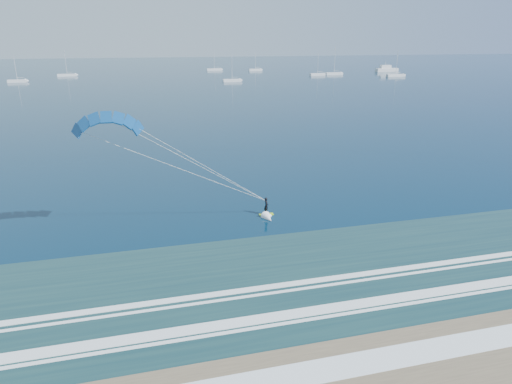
{
  "coord_description": "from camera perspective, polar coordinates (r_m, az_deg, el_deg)",
  "views": [
    {
      "loc": [
        -7.21,
        -20.8,
        18.71
      ],
      "look_at": [
        4.1,
        22.25,
        3.57
      ],
      "focal_mm": 32.0,
      "sensor_mm": 36.0,
      "label": 1
    }
  ],
  "objects": [
    {
      "name": "ground",
      "position": [
        28.89,
        3.61,
        -21.62
      ],
      "size": [
        900.0,
        900.0,
        0.0
      ],
      "primitive_type": "plane",
      "color": "#072F43",
      "rests_on": "ground"
    },
    {
      "name": "sailboat_6",
      "position": [
        245.36,
        17.07,
        13.79
      ],
      "size": [
        9.64,
        2.4,
        12.93
      ],
      "color": "silver",
      "rests_on": "ground"
    },
    {
      "name": "kitesurfer_rig",
      "position": [
        45.25,
        -7.95,
        3.66
      ],
      "size": [
        20.55,
        5.51,
        13.54
      ],
      "color": "#A6E31A",
      "rests_on": "ground"
    },
    {
      "name": "sailboat_5",
      "position": [
        243.1,
        7.69,
        14.38
      ],
      "size": [
        7.88,
        2.4,
        10.87
      ],
      "color": "silver",
      "rests_on": "ground"
    },
    {
      "name": "sailboat_4",
      "position": [
        279.6,
        -5.22,
        15.02
      ],
      "size": [
        8.94,
        2.4,
        12.12
      ],
      "color": "silver",
      "rests_on": "ground"
    },
    {
      "name": "sailboat_8",
      "position": [
        250.23,
        9.73,
        14.41
      ],
      "size": [
        9.2,
        2.4,
        14.43
      ],
      "color": "silver",
      "rests_on": "ground"
    },
    {
      "name": "sailboat_7",
      "position": [
        276.17,
        -0.08,
        15.05
      ],
      "size": [
        7.75,
        2.4,
        10.2
      ],
      "color": "silver",
      "rests_on": "ground"
    },
    {
      "name": "sailboat_2",
      "position": [
        255.07,
        -22.53,
        13.37
      ],
      "size": [
        9.18,
        2.4,
        12.31
      ],
      "color": "silver",
      "rests_on": "ground"
    },
    {
      "name": "motor_yacht",
      "position": [
        279.52,
        15.99,
        14.56
      ],
      "size": [
        13.1,
        3.49,
        5.67
      ],
      "color": "silver",
      "rests_on": "ground"
    },
    {
      "name": "sailboat_3",
      "position": [
        207.26,
        -3.0,
        13.78
      ],
      "size": [
        8.13,
        2.4,
        11.36
      ],
      "color": "silver",
      "rests_on": "ground"
    },
    {
      "name": "sailboat_1",
      "position": [
        229.03,
        -27.66,
        12.21
      ],
      "size": [
        7.85,
        2.4,
        10.9
      ],
      "color": "silver",
      "rests_on": "ground"
    }
  ]
}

